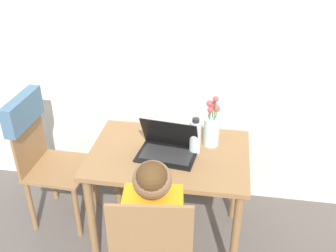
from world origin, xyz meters
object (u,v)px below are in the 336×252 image
object	(u,v)px
chair_spare	(38,142)
person_seated	(154,219)
water_bottle	(195,136)
flower_vase	(212,128)
laptop	(168,146)

from	to	relation	value
chair_spare	person_seated	size ratio (longest dim) A/B	0.93
person_seated	chair_spare	bearing A→B (deg)	-40.94
person_seated	water_bottle	size ratio (longest dim) A/B	4.52
person_seated	flower_vase	size ratio (longest dim) A/B	3.03
laptop	water_bottle	size ratio (longest dim) A/B	1.62
chair_spare	person_seated	distance (m)	1.10
laptop	person_seated	bearing A→B (deg)	-81.96
chair_spare	person_seated	bearing A→B (deg)	-121.98
laptop	flower_vase	xyz separation A→B (m)	(0.25, 0.14, 0.07)
flower_vase	chair_spare	bearing A→B (deg)	-178.27
person_seated	flower_vase	bearing A→B (deg)	-117.44
laptop	chair_spare	bearing A→B (deg)	-179.85
water_bottle	chair_spare	bearing A→B (deg)	176.50
person_seated	water_bottle	xyz separation A→B (m)	(0.15, 0.55, 0.17)
chair_spare	water_bottle	size ratio (longest dim) A/B	4.19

